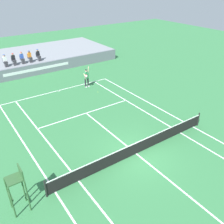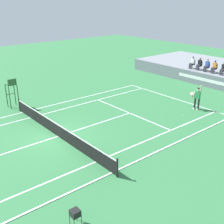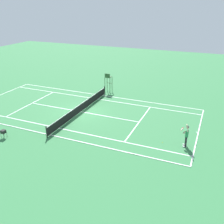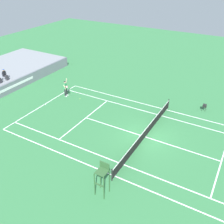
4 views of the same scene
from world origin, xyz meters
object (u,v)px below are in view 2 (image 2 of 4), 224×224
(ball_hopper, at_px, (75,213))
(spectator_seated_4, at_px, (223,69))
(spectator_seated_2, at_px, (207,66))
(tennis_player, at_px, (197,98))
(spectator_seated_3, at_px, (214,67))
(spectator_seated_1, at_px, (199,64))
(tennis_ball, at_px, (184,115))
(spectator_seated_0, at_px, (192,63))
(umpire_chair, at_px, (12,89))

(ball_hopper, bearing_deg, spectator_seated_4, 107.14)
(spectator_seated_2, height_order, tennis_player, spectator_seated_2)
(spectator_seated_3, distance_m, spectator_seated_4, 0.99)
(spectator_seated_4, relative_size, ball_hopper, 1.81)
(spectator_seated_1, relative_size, spectator_seated_4, 1.00)
(spectator_seated_1, distance_m, spectator_seated_3, 1.77)
(spectator_seated_1, xyz_separation_m, tennis_player, (4.90, -7.22, -0.90))
(spectator_seated_1, height_order, spectator_seated_2, same)
(tennis_ball, bearing_deg, spectator_seated_0, 123.61)
(spectator_seated_2, bearing_deg, ball_hopper, -68.52)
(umpire_chair, relative_size, ball_hopper, 3.49)
(tennis_ball, bearing_deg, spectator_seated_2, 114.89)
(spectator_seated_2, relative_size, tennis_ball, 18.60)
(spectator_seated_2, relative_size, umpire_chair, 0.52)
(spectator_seated_4, distance_m, umpire_chair, 19.95)
(spectator_seated_1, bearing_deg, spectator_seated_0, 180.00)
(spectator_seated_1, bearing_deg, spectator_seated_3, 0.00)
(spectator_seated_4, bearing_deg, tennis_player, -73.49)
(spectator_seated_4, bearing_deg, spectator_seated_0, 180.00)
(spectator_seated_4, bearing_deg, spectator_seated_1, 180.00)
(tennis_player, relative_size, ball_hopper, 2.98)
(spectator_seated_2, height_order, umpire_chair, spectator_seated_2)
(spectator_seated_0, xyz_separation_m, umpire_chair, (-4.16, -18.35, -0.34))
(spectator_seated_2, xyz_separation_m, umpire_chair, (-5.97, -18.35, -0.34))
(spectator_seated_4, xyz_separation_m, umpire_chair, (-7.82, -18.35, -0.34))
(spectator_seated_1, distance_m, umpire_chair, 19.04)
(tennis_player, bearing_deg, tennis_ball, -83.90)
(tennis_player, xyz_separation_m, tennis_ball, (0.19, -1.79, -0.96))
(umpire_chair, height_order, ball_hopper, umpire_chair)
(spectator_seated_1, relative_size, umpire_chair, 0.52)
(tennis_player, relative_size, umpire_chair, 0.85)
(spectator_seated_1, xyz_separation_m, spectator_seated_3, (1.77, 0.00, 0.00))
(spectator_seated_0, height_order, umpire_chair, spectator_seated_0)
(tennis_ball, bearing_deg, ball_hopper, -71.04)
(spectator_seated_1, bearing_deg, tennis_player, -55.84)
(spectator_seated_0, distance_m, spectator_seated_2, 1.81)
(spectator_seated_1, relative_size, spectator_seated_2, 1.00)
(spectator_seated_4, xyz_separation_m, ball_hopper, (6.71, -21.76, -1.33))
(spectator_seated_2, distance_m, tennis_player, 8.30)
(spectator_seated_4, relative_size, tennis_player, 0.61)
(ball_hopper, bearing_deg, tennis_player, 107.46)
(spectator_seated_4, distance_m, tennis_ball, 9.50)
(spectator_seated_2, bearing_deg, umpire_chair, -108.03)
(ball_hopper, bearing_deg, umpire_chair, 166.80)
(spectator_seated_1, distance_m, ball_hopper, 23.77)
(spectator_seated_3, bearing_deg, spectator_seated_2, 180.00)
(spectator_seated_2, relative_size, tennis_player, 0.61)
(spectator_seated_3, bearing_deg, spectator_seated_1, 180.00)
(spectator_seated_2, xyz_separation_m, ball_hopper, (8.56, -21.76, -1.33))
(spectator_seated_0, distance_m, spectator_seated_1, 0.90)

